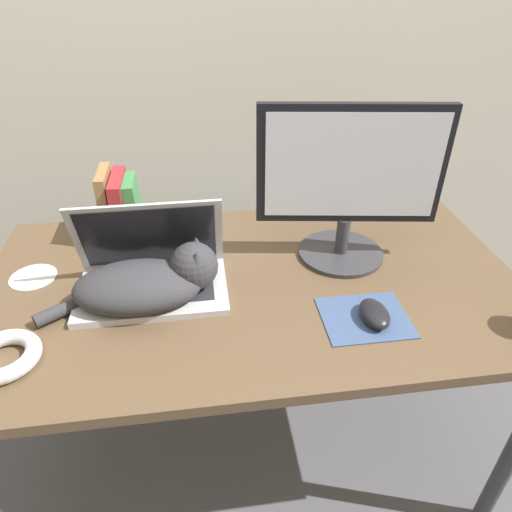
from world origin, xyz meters
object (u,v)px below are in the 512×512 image
Objects in this scene: external_monitor at (349,183)px; cable_coil at (4,356)px; book_row at (120,207)px; laptop at (152,274)px; computer_mouse at (374,314)px; cat at (150,282)px; cd_disc at (33,277)px.

external_monitor reaches higher than cable_coil.
book_row reaches higher than cable_coil.
laptop is at bearing -170.70° from external_monitor.
cable_coil is (-0.30, -0.22, -0.03)m from laptop.
book_row reaches higher than computer_mouse.
cat is 0.91× the size of external_monitor.
external_monitor is 3.15× the size of cable_coil.
external_monitor reaches higher than computer_mouse.
cat is 0.35m from cd_disc.
external_monitor is 4.56× the size of computer_mouse.
external_monitor is 0.86m from cd_disc.
computer_mouse is 0.87× the size of cd_disc.
book_row is at bearing 109.86° from laptop.
computer_mouse reaches higher than cd_disc.
cable_coil is at bearing -151.27° from cat.
cd_disc is (-0.32, 0.14, -0.06)m from cat.
cat is at bearing -164.91° from external_monitor.
laptop is at bearing 89.37° from cat.
book_row is at bearing 67.99° from cable_coil.
laptop is 1.73× the size of book_row.
cd_disc is at bearing 94.47° from cable_coil.
cat is at bearing -73.38° from book_row.
laptop is at bearing 36.24° from cable_coil.
cat is 0.34m from book_row.
computer_mouse is (-0.00, -0.28, -0.20)m from external_monitor.
cable_coil is 0.31m from cd_disc.
external_monitor is 3.96× the size of cd_disc.
computer_mouse is at bearing -37.34° from book_row.
cd_disc is (-0.84, 0.00, -0.22)m from external_monitor.
computer_mouse is at bearing -15.26° from cat.
cat reaches higher than cable_coil.
book_row reaches higher than cd_disc.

